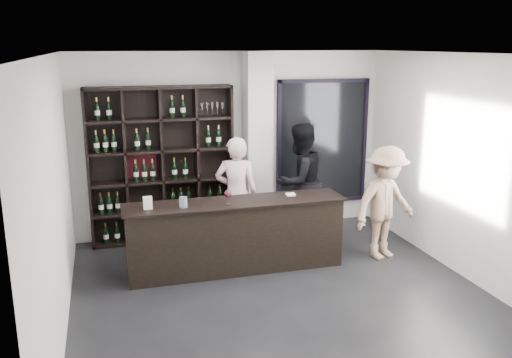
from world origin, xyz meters
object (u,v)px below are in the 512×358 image
object	(u,v)px
taster_black	(300,182)
wine_shelf	(162,165)
taster_pink	(236,194)
tasting_counter	(236,236)
customer	(385,203)

from	to	relation	value
taster_black	wine_shelf	bearing A→B (deg)	-37.83
taster_pink	wine_shelf	bearing A→B (deg)	-17.82
tasting_counter	taster_pink	xyz separation A→B (m)	(0.20, 0.75, 0.37)
wine_shelf	taster_black	world-z (taller)	wine_shelf
tasting_counter	taster_black	bearing A→B (deg)	37.48
taster_pink	customer	distance (m)	2.15
wine_shelf	taster_black	bearing A→B (deg)	-13.57
wine_shelf	taster_pink	xyz separation A→B (m)	(1.00, -0.72, -0.34)
customer	taster_black	bearing A→B (deg)	112.25
taster_pink	customer	xyz separation A→B (m)	(1.95, -0.90, -0.04)
tasting_counter	customer	xyz separation A→B (m)	(2.15, -0.15, 0.33)
tasting_counter	taster_pink	distance (m)	0.86
wine_shelf	customer	xyz separation A→B (m)	(2.95, -1.61, -0.38)
taster_black	taster_pink	bearing A→B (deg)	-12.85
taster_black	customer	bearing A→B (deg)	104.14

